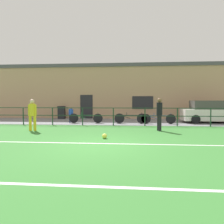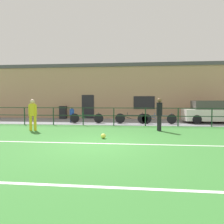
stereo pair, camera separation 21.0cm
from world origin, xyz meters
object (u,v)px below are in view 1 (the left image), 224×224
(player_goalkeeper, at_px, (159,112))
(trash_bin_0, at_px, (62,112))
(spectator_child, at_px, (71,114))
(bicycle_parked_3, at_px, (158,119))
(player_striker, at_px, (32,113))
(bicycle_parked_4, at_px, (130,118))
(soccer_ball_match, at_px, (104,136))
(parked_car_red, at_px, (212,112))
(bicycle_parked_0, at_px, (86,118))

(player_goalkeeper, height_order, trash_bin_0, player_goalkeeper)
(spectator_child, bearing_deg, bicycle_parked_3, 158.90)
(trash_bin_0, bearing_deg, player_striker, -83.63)
(bicycle_parked_4, bearing_deg, soccer_ball_match, -100.69)
(parked_car_red, bearing_deg, trash_bin_0, 169.86)
(player_goalkeeper, height_order, bicycle_parked_3, player_goalkeeper)
(soccer_ball_match, distance_m, trash_bin_0, 10.21)
(player_striker, height_order, soccer_ball_match, player_striker)
(soccer_ball_match, relative_size, bicycle_parked_3, 0.09)
(parked_car_red, height_order, bicycle_parked_3, parked_car_red)
(player_goalkeeper, relative_size, parked_car_red, 0.40)
(parked_car_red, xyz_separation_m, bicycle_parked_3, (-3.96, -1.05, -0.40))
(parked_car_red, bearing_deg, player_striker, -155.81)
(spectator_child, distance_m, trash_bin_0, 3.42)
(player_goalkeeper, relative_size, spectator_child, 1.51)
(spectator_child, distance_m, bicycle_parked_0, 1.17)
(player_goalkeeper, distance_m, bicycle_parked_0, 5.75)
(player_goalkeeper, xyz_separation_m, trash_bin_0, (-7.46, 6.48, -0.41))
(bicycle_parked_0, xyz_separation_m, trash_bin_0, (-2.80, 3.16, 0.21))
(bicycle_parked_4, xyz_separation_m, trash_bin_0, (-5.95, 3.16, 0.20))
(soccer_ball_match, relative_size, bicycle_parked_0, 0.09)
(parked_car_red, relative_size, bicycle_parked_3, 1.84)
(parked_car_red, height_order, bicycle_parked_4, parked_car_red)
(player_striker, xyz_separation_m, spectator_child, (0.90, 4.08, -0.27))
(bicycle_parked_0, relative_size, bicycle_parked_4, 1.07)
(soccer_ball_match, height_order, trash_bin_0, trash_bin_0)
(soccer_ball_match, xyz_separation_m, spectator_child, (-3.16, 6.00, 0.57))
(parked_car_red, height_order, bicycle_parked_0, parked_car_red)
(parked_car_red, xyz_separation_m, trash_bin_0, (-11.79, 2.11, -0.19))
(player_striker, distance_m, parked_car_red, 12.07)
(parked_car_red, distance_m, bicycle_parked_0, 9.06)
(player_striker, bearing_deg, soccer_ball_match, 152.85)
(player_striker, bearing_deg, bicycle_parked_0, -119.17)
(player_goalkeeper, bearing_deg, player_striker, -95.53)
(player_striker, relative_size, bicycle_parked_0, 0.70)
(parked_car_red, distance_m, trash_bin_0, 11.98)
(bicycle_parked_3, bearing_deg, soccer_ball_match, -117.19)
(player_goalkeeper, height_order, soccer_ball_match, player_goalkeeper)
(player_striker, bearing_deg, player_goalkeeper, -176.93)
(player_striker, xyz_separation_m, soccer_ball_match, (4.06, -1.92, -0.84))
(bicycle_parked_0, xyz_separation_m, bicycle_parked_3, (5.04, 0.00, -0.00))
(spectator_child, height_order, trash_bin_0, spectator_child)
(bicycle_parked_3, bearing_deg, bicycle_parked_0, 180.00)
(player_striker, height_order, parked_car_red, player_striker)
(player_striker, xyz_separation_m, parked_car_red, (11.01, 4.94, -0.18))
(bicycle_parked_4, relative_size, trash_bin_0, 2.03)
(soccer_ball_match, bearing_deg, parked_car_red, 44.66)
(soccer_ball_match, bearing_deg, trash_bin_0, 118.38)
(spectator_child, height_order, bicycle_parked_0, spectator_child)
(player_striker, distance_m, soccer_ball_match, 4.57)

